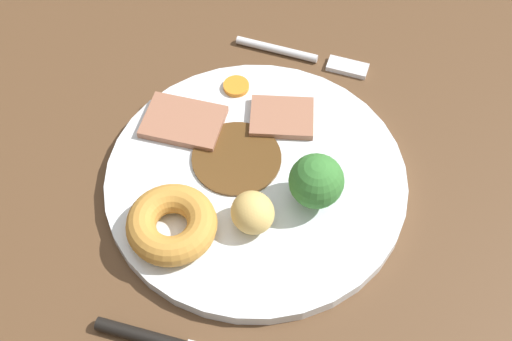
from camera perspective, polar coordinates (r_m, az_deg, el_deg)
name	(u,v)px	position (r cm, az deg, el deg)	size (l,w,h in cm)	color
dining_table	(287,169)	(72.33, 2.57, 0.09)	(120.00, 84.00, 3.60)	brown
dinner_plate	(256,180)	(68.49, 0.00, -0.81)	(29.50, 29.50, 1.40)	white
gravy_pool	(237,158)	(69.00, -1.60, 1.03)	(8.92, 8.92, 0.30)	#563819
meat_slice_main	(282,117)	(71.82, 2.12, 4.36)	(6.45, 5.09, 0.80)	#9E664C
meat_slice_under	(184,120)	(71.90, -5.89, 4.09)	(7.97, 5.69, 0.80)	#9E664C
yorkshire_pudding	(172,224)	(63.90, -6.90, -4.39)	(8.35, 8.35, 2.78)	#C68938
roast_potato_left	(253,213)	(63.53, -0.28, -3.45)	(3.96, 4.20, 3.72)	#D8B260
carrot_coin_front	(236,86)	(74.71, -1.63, 6.89)	(2.75, 2.75, 0.52)	orange
broccoli_floret	(316,181)	(64.00, 4.95, -0.89)	(5.15, 5.15, 5.81)	#8CB766
fork	(306,57)	(79.56, 4.07, 9.26)	(2.04, 15.26, 0.90)	silver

